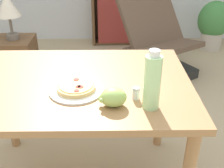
{
  "coord_description": "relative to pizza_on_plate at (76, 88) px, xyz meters",
  "views": [
    {
      "loc": [
        0.25,
        -1.37,
        1.43
      ],
      "look_at": [
        0.26,
        -0.23,
        0.8
      ],
      "focal_mm": 45.0,
      "sensor_mm": 36.0,
      "label": 1
    }
  ],
  "objects": [
    {
      "name": "side_table",
      "position": [
        -0.7,
        1.25,
        -0.47
      ],
      "size": [
        0.34,
        0.34,
        0.56
      ],
      "color": "brown",
      "rests_on": "ground_plane"
    },
    {
      "name": "salt_shaker",
      "position": [
        0.28,
        -0.08,
        0.02
      ],
      "size": [
        0.03,
        0.03,
        0.06
      ],
      "color": "white",
      "rests_on": "dining_table"
    },
    {
      "name": "drink_bottle",
      "position": [
        0.34,
        -0.15,
        0.11
      ],
      "size": [
        0.07,
        0.07,
        0.27
      ],
      "color": "#B7EAA3",
      "rests_on": "dining_table"
    },
    {
      "name": "grape_bunch",
      "position": [
        0.18,
        -0.13,
        0.03
      ],
      "size": [
        0.13,
        0.09,
        0.09
      ],
      "color": "#A8CC66",
      "rests_on": "dining_table"
    },
    {
      "name": "pizza_on_plate",
      "position": [
        0.0,
        0.0,
        0.0
      ],
      "size": [
        0.27,
        0.27,
        0.04
      ],
      "color": "white",
      "rests_on": "dining_table"
    },
    {
      "name": "lounge_chair_far",
      "position": [
        0.69,
        1.63,
        -0.46
      ],
      "size": [
        0.94,
        1.01,
        0.88
      ],
      "rotation": [
        0.0,
        0.0,
        0.57
      ],
      "color": "black",
      "rests_on": "ground_plane"
    },
    {
      "name": "dining_table",
      "position": [
        -0.01,
        0.11,
        -0.11
      ],
      "size": [
        1.19,
        0.84,
        0.74
      ],
      "color": "#A37549",
      "rests_on": "ground_plane"
    },
    {
      "name": "potted_plant_floor",
      "position": [
        1.53,
        2.38,
        -0.41
      ],
      "size": [
        0.42,
        0.36,
        0.64
      ],
      "color": "#BCB2A3",
      "rests_on": "ground_plane"
    },
    {
      "name": "table_lamp",
      "position": [
        -0.7,
        1.25,
        0.09
      ],
      "size": [
        0.21,
        0.21,
        0.4
      ],
      "color": "#665B51",
      "rests_on": "side_table"
    }
  ]
}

